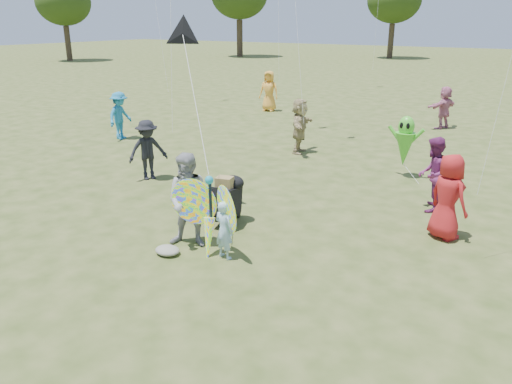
% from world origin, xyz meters
% --- Properties ---
extents(ground, '(160.00, 160.00, 0.00)m').
position_xyz_m(ground, '(0.00, 0.00, 0.00)').
color(ground, '#51592B').
rests_on(ground, ground).
extents(child_girl, '(0.45, 0.33, 1.13)m').
position_xyz_m(child_girl, '(-0.38, 0.69, 0.56)').
color(child_girl, '#98C1D7').
rests_on(child_girl, ground).
extents(adult_man, '(1.11, 1.00, 1.88)m').
position_xyz_m(adult_man, '(-1.25, 0.78, 0.94)').
color(adult_man, '#939398').
rests_on(adult_man, ground).
extents(grey_bag, '(0.50, 0.41, 0.16)m').
position_xyz_m(grey_bag, '(-1.39, 0.22, 0.08)').
color(grey_bag, gray).
rests_on(grey_bag, ground).
extents(crowd_a, '(1.03, 0.92, 1.76)m').
position_xyz_m(crowd_a, '(2.87, 3.83, 0.88)').
color(crowd_a, '#AE1B1E').
rests_on(crowd_a, ground).
extents(crowd_b, '(1.08, 1.24, 1.67)m').
position_xyz_m(crowd_b, '(-5.02, 3.54, 0.83)').
color(crowd_b, black).
rests_on(crowd_b, ground).
extents(crowd_d, '(0.94, 1.76, 1.81)m').
position_xyz_m(crowd_d, '(-2.84, 8.37, 0.91)').
color(crowd_d, tan).
rests_on(crowd_d, ground).
extents(crowd_e, '(0.74, 0.91, 1.74)m').
position_xyz_m(crowd_e, '(2.22, 5.26, 0.87)').
color(crowd_e, '#772763').
rests_on(crowd_e, ground).
extents(crowd_g, '(1.04, 0.79, 1.92)m').
position_xyz_m(crowd_g, '(-7.84, 14.75, 0.96)').
color(crowd_g, gold).
rests_on(crowd_g, ground).
extents(crowd_i, '(0.80, 1.21, 1.74)m').
position_xyz_m(crowd_i, '(-9.41, 6.65, 0.87)').
color(crowd_i, teal).
rests_on(crowd_i, ground).
extents(crowd_j, '(1.11, 1.65, 1.71)m').
position_xyz_m(crowd_j, '(0.29, 15.01, 0.86)').
color(crowd_j, '#C47091').
rests_on(crowd_j, ground).
extents(jogging_stroller, '(0.66, 1.11, 1.09)m').
position_xyz_m(jogging_stroller, '(-1.29, 2.07, 0.61)').
color(jogging_stroller, black).
rests_on(jogging_stroller, ground).
extents(butterfly_kite, '(1.74, 0.75, 1.74)m').
position_xyz_m(butterfly_kite, '(-0.72, 0.69, 0.77)').
color(butterfly_kite, '#E0234D').
rests_on(butterfly_kite, ground).
extents(delta_kite_rig, '(2.23, 1.85, 2.85)m').
position_xyz_m(delta_kite_rig, '(-2.60, 2.39, 3.92)').
color(delta_kite_rig, black).
rests_on(delta_kite_rig, ground).
extents(alien_kite, '(1.12, 0.69, 1.74)m').
position_xyz_m(alien_kite, '(0.89, 7.53, 0.97)').
color(alien_kite, '#4CC32E').
rests_on(alien_kite, ground).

